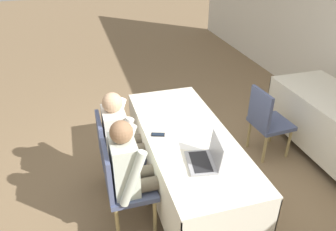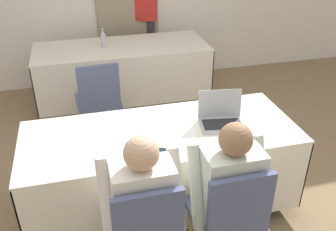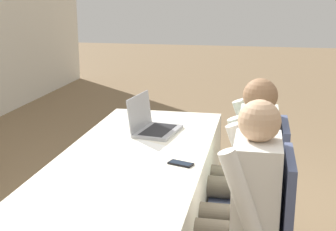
# 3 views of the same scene
# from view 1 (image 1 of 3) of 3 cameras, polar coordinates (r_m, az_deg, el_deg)

# --- Properties ---
(ground_plane) EXTENTS (24.00, 24.00, 0.00)m
(ground_plane) POSITION_cam_1_polar(r_m,az_deg,el_deg) (3.75, 3.13, -12.76)
(ground_plane) COLOR #846B4C
(conference_table_near) EXTENTS (2.08, 0.83, 0.74)m
(conference_table_near) POSITION_cam_1_polar(r_m,az_deg,el_deg) (3.39, 3.40, -5.69)
(conference_table_near) COLOR silver
(conference_table_near) RESTS_ON ground_plane
(laptop) EXTENTS (0.38, 0.32, 0.24)m
(laptop) POSITION_cam_1_polar(r_m,az_deg,el_deg) (2.90, 6.49, -7.52)
(laptop) COLOR #99999E
(laptop) RESTS_ON conference_table_near
(cell_phone) EXTENTS (0.10, 0.15, 0.01)m
(cell_phone) POSITION_cam_1_polar(r_m,az_deg,el_deg) (3.27, -1.76, -3.33)
(cell_phone) COLOR black
(cell_phone) RESTS_ON conference_table_near
(paper_beside_laptop) EXTENTS (0.30, 0.35, 0.00)m
(paper_beside_laptop) POSITION_cam_1_polar(r_m,az_deg,el_deg) (3.53, 4.27, -0.76)
(paper_beside_laptop) COLOR white
(paper_beside_laptop) RESTS_ON conference_table_near
(paper_centre_table) EXTENTS (0.32, 0.36, 0.00)m
(paper_centre_table) POSITION_cam_1_polar(r_m,az_deg,el_deg) (3.16, 3.51, -4.84)
(paper_centre_table) COLOR white
(paper_centre_table) RESTS_ON conference_table_near
(chair_near_left) EXTENTS (0.44, 0.44, 0.90)m
(chair_near_left) POSITION_cam_1_polar(r_m,az_deg,el_deg) (3.52, -9.34, -5.97)
(chair_near_left) COLOR tan
(chair_near_left) RESTS_ON ground_plane
(chair_near_right) EXTENTS (0.44, 0.44, 0.90)m
(chair_near_right) POSITION_cam_1_polar(r_m,az_deg,el_deg) (3.09, -7.88, -11.76)
(chair_near_right) COLOR tan
(chair_near_right) RESTS_ON ground_plane
(chair_far_spare) EXTENTS (0.47, 0.47, 0.90)m
(chair_far_spare) POSITION_cam_1_polar(r_m,az_deg,el_deg) (4.17, 16.83, -0.69)
(chair_far_spare) COLOR tan
(chair_far_spare) RESTS_ON ground_plane
(person_checkered_shirt) EXTENTS (0.50, 0.52, 1.16)m
(person_checkered_shirt) POSITION_cam_1_polar(r_m,az_deg,el_deg) (3.44, -7.86, -3.56)
(person_checkered_shirt) COLOR #665B4C
(person_checkered_shirt) RESTS_ON ground_plane
(person_white_shirt) EXTENTS (0.50, 0.52, 1.16)m
(person_white_shirt) POSITION_cam_1_polar(r_m,az_deg,el_deg) (3.00, -6.12, -9.16)
(person_white_shirt) COLOR #665B4C
(person_white_shirt) RESTS_ON ground_plane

